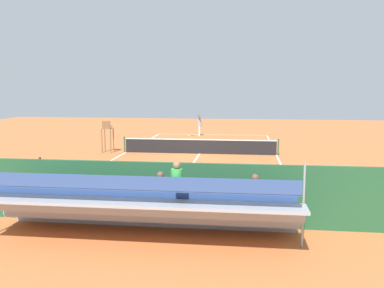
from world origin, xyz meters
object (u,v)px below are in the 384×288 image
tennis_racket (190,135)px  line_judge (35,183)px  tennis_ball_near (198,140)px  bleacher_stand (146,207)px  courtside_bench (256,203)px  tennis_player (199,124)px  tennis_net (200,146)px  equipment_bag (207,214)px  umpire_chair (107,133)px

tennis_racket → line_judge: (2.41, 23.40, 1.00)m
tennis_ball_near → bleacher_stand: bearing=92.4°
courtside_bench → tennis_racket: 23.98m
tennis_player → line_judge: 23.60m
tennis_net → tennis_player: size_ratio=5.35×
bleacher_stand → tennis_ball_near: bearing=-87.6°
tennis_net → equipment_bag: 13.51m
courtside_bench → line_judge: 7.73m
tennis_net → equipment_bag: (-1.69, 13.40, -0.32)m
tennis_ball_near → tennis_player: bearing=-86.0°
tennis_net → tennis_player: tennis_player is taller
tennis_player → umpire_chair: bearing=63.6°
line_judge → tennis_racket: bearing=-95.9°
tennis_racket → tennis_ball_near: size_ratio=8.82×
umpire_chair → line_judge: bearing=97.8°
umpire_chair → equipment_bag: size_ratio=2.38×
bleacher_stand → line_judge: size_ratio=4.70×
tennis_racket → line_judge: 23.55m
courtside_bench → tennis_racket: (5.31, -23.38, -0.54)m
bleacher_stand → tennis_ball_near: bleacher_stand is taller
equipment_bag → umpire_chair: bearing=-59.1°
tennis_net → courtside_bench: bearing=104.0°
tennis_racket → tennis_ball_near: tennis_ball_near is taller
tennis_ball_near → tennis_racket: bearing=-72.3°
courtside_bench → tennis_racket: courtside_bench is taller
equipment_bag → line_judge: (6.10, -0.11, 0.84)m
bleacher_stand → umpire_chair: (6.26, -15.08, 0.39)m
tennis_player → courtside_bench: bearing=100.7°
umpire_chair → courtside_bench: (-9.52, 13.04, -0.76)m
tennis_player → tennis_racket: 1.35m
equipment_bag → tennis_player: tennis_player is taller
bleacher_stand → line_judge: (4.47, -2.01, 0.09)m
courtside_bench → tennis_player: (4.41, -23.34, 0.46)m
tennis_net → line_judge: line_judge is taller
tennis_racket → line_judge: bearing=84.1°
tennis_net → equipment_bag: tennis_net is taller
bleacher_stand → tennis_racket: bearing=-85.4°
bleacher_stand → courtside_bench: bleacher_stand is taller
bleacher_stand → umpire_chair: bleacher_stand is taller
tennis_net → umpire_chair: 6.26m
tennis_player → line_judge: (3.31, 23.36, 0.00)m
umpire_chair → tennis_ball_near: umpire_chair is taller
bleacher_stand → tennis_racket: (2.06, -25.42, -0.91)m
tennis_ball_near → line_judge: 20.12m
umpire_chair → bleacher_stand: bearing=112.6°
equipment_bag → tennis_ball_near: bearing=-82.7°
umpire_chair → tennis_player: (-5.11, -10.30, -0.30)m
line_judge → tennis_net: bearing=-108.3°
tennis_net → tennis_ball_near: size_ratio=156.06×
umpire_chair → tennis_racket: (-4.21, -10.34, -1.30)m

